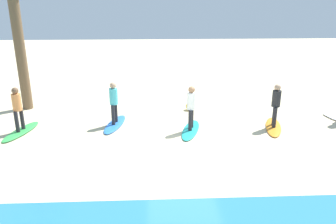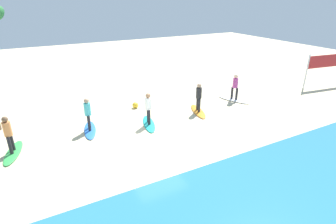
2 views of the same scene
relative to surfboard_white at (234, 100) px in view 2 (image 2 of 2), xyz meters
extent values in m
plane|color=beige|center=(6.71, 2.21, -0.04)|extent=(60.00, 60.00, 0.00)
ellipsoid|color=white|center=(0.00, 0.00, 0.00)|extent=(1.33, 2.15, 0.09)
cylinder|color=#232328|center=(-0.06, 0.15, 0.43)|extent=(0.14, 0.14, 0.78)
cylinder|color=#232328|center=(0.06, -0.15, 0.43)|extent=(0.14, 0.14, 0.78)
cylinder|color=#B74293|center=(0.00, 0.00, 1.14)|extent=(0.32, 0.32, 0.62)
sphere|color=beige|center=(0.00, 0.00, 1.56)|extent=(0.24, 0.24, 0.24)
ellipsoid|color=orange|center=(3.10, 0.49, 0.00)|extent=(1.13, 2.17, 0.09)
cylinder|color=#232328|center=(3.15, 0.65, 0.43)|extent=(0.14, 0.14, 0.78)
cylinder|color=#232328|center=(3.06, 0.34, 0.43)|extent=(0.14, 0.14, 0.78)
cylinder|color=#262628|center=(3.10, 0.49, 1.14)|extent=(0.32, 0.32, 0.62)
sphere|color=tan|center=(3.10, 0.49, 1.56)|extent=(0.24, 0.24, 0.24)
ellipsoid|color=teal|center=(6.32, 0.66, 0.00)|extent=(1.11, 2.17, 0.09)
cylinder|color=#232328|center=(6.36, 0.81, 0.43)|extent=(0.14, 0.14, 0.78)
cylinder|color=#232328|center=(6.28, 0.50, 0.43)|extent=(0.14, 0.14, 0.78)
cylinder|color=white|center=(6.32, 0.66, 1.14)|extent=(0.32, 0.32, 0.62)
sphere|color=#9E704C|center=(6.32, 0.66, 1.56)|extent=(0.24, 0.24, 0.24)
ellipsoid|color=blue|center=(9.22, -0.08, 0.00)|extent=(0.98, 2.17, 0.09)
cylinder|color=#232328|center=(9.26, 0.08, 0.43)|extent=(0.14, 0.14, 0.78)
cylinder|color=#232328|center=(9.19, -0.23, 0.43)|extent=(0.14, 0.14, 0.78)
cylinder|color=#4CC6D1|center=(9.22, -0.08, 1.14)|extent=(0.32, 0.32, 0.62)
sphere|color=tan|center=(9.22, -0.08, 1.56)|extent=(0.24, 0.24, 0.24)
ellipsoid|color=green|center=(12.64, 0.51, 0.00)|extent=(1.06, 2.17, 0.09)
cylinder|color=#232328|center=(12.68, 0.66, 0.43)|extent=(0.14, 0.14, 0.78)
cylinder|color=#232328|center=(12.60, 0.35, 0.43)|extent=(0.14, 0.14, 0.78)
cylinder|color=#E58C4C|center=(12.64, 0.51, 1.14)|extent=(0.32, 0.32, 0.62)
sphere|color=brown|center=(12.64, 0.51, 1.56)|extent=(0.24, 0.24, 0.24)
cylinder|color=silver|center=(-6.10, 0.50, 1.21)|extent=(0.10, 0.10, 2.50)
sphere|color=yellow|center=(6.09, -1.81, 0.13)|extent=(0.35, 0.35, 0.35)
camera|label=1|loc=(7.73, 12.38, 4.76)|focal=36.11mm
camera|label=2|loc=(11.49, 12.46, 6.20)|focal=28.97mm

